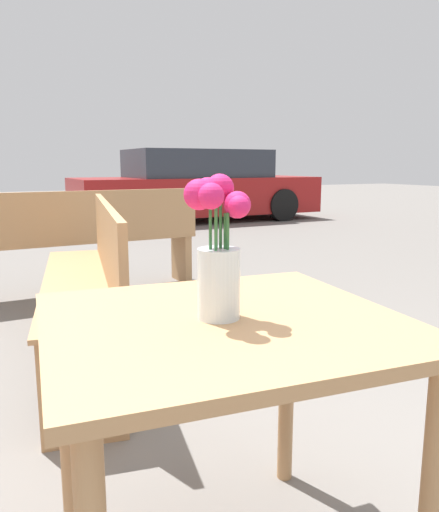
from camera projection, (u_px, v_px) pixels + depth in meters
The scene contains 5 objects.
table_front at pixel (224, 361), 1.18m from camera, with size 0.89×0.84×0.70m.
flower_vase at pixel (218, 254), 1.13m from camera, with size 0.15×0.14×0.33m.
bench_near at pixel (93, 274), 2.67m from camera, with size 0.68×1.89×0.85m.
bench_far at pixel (78, 237), 3.99m from camera, with size 2.00×0.43×0.85m.
parked_car at pixel (197, 187), 9.38m from camera, with size 4.56×1.77×1.32m.
Camera 1 is at (-0.50, -1.00, 1.05)m, focal length 35.00 mm.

